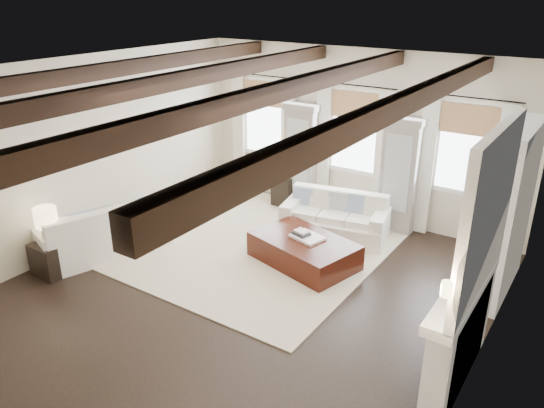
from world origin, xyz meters
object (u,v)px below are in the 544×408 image
Objects in this scene: side_table_front at (53,258)px; side_table_back at (285,191)px; sofa_left at (104,234)px; sofa_back at (335,219)px; ottoman at (304,251)px.

side_table_front is 0.84× the size of side_table_back.
sofa_left is 3.68× the size of side_table_back.
side_table_back is at bearing 155.26° from sofa_back.
sofa_left is 1.39× the size of ottoman.
sofa_back is at bearing 44.03° from sofa_left.
side_table_front is at bearing -129.54° from sofa_back.
sofa_back reaches higher than side_table_back.
sofa_left is at bearing -137.88° from ottoman.
side_table_back is (-1.54, 0.71, -0.01)m from sofa_back.
sofa_back is 0.86× the size of sofa_left.
side_table_back is (1.50, 4.40, 0.05)m from side_table_front.
side_table_front is at bearing -99.53° from sofa_left.
sofa_left is 3.36m from ottoman.
side_table_back is (1.36, 3.51, -0.05)m from sofa_left.
sofa_back is at bearing 107.26° from ottoman.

